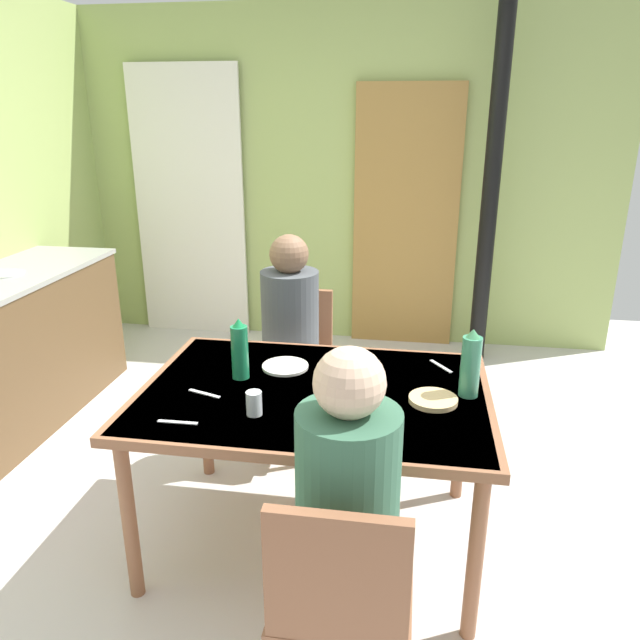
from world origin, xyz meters
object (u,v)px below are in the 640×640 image
chair_far_diner (296,359)px  serving_bowl_center (374,426)px  dining_table (314,405)px  person_far_diner (290,318)px  person_near_diner (348,487)px  chair_near_diner (341,601)px  water_bottle_green_near (470,365)px  water_bottle_green_far (240,350)px

chair_far_diner → serving_bowl_center: chair_far_diner is taller
chair_far_diner → serving_bowl_center: size_ratio=5.12×
dining_table → person_far_diner: 0.76m
person_near_diner → person_far_diner: 1.50m
dining_table → person_near_diner: 0.76m
chair_near_diner → water_bottle_green_near: (0.39, 0.90, 0.37)m
dining_table → chair_near_diner: size_ratio=1.63×
chair_near_diner → person_near_diner: (-0.00, 0.14, 0.28)m
water_bottle_green_near → serving_bowl_center: 0.51m
chair_far_diner → water_bottle_green_far: (-0.08, -0.78, 0.36)m
dining_table → chair_near_diner: (0.22, -0.85, -0.17)m
water_bottle_green_far → chair_far_diner: bearing=84.3°
chair_near_diner → serving_bowl_center: (0.05, 0.54, 0.26)m
dining_table → water_bottle_green_far: size_ratio=5.34×
chair_far_diner → person_far_diner: bearing=90.0°
dining_table → person_near_diner: bearing=-72.8°
dining_table → person_far_diner: (-0.25, 0.71, 0.12)m
serving_bowl_center → chair_far_diner: bearing=114.1°
water_bottle_green_near → person_near_diner: bearing=-117.2°
water_bottle_green_near → chair_near_diner: bearing=-113.5°
person_near_diner → dining_table: bearing=107.2°
person_near_diner → person_far_diner: same height
person_far_diner → water_bottle_green_far: (-0.08, -0.64, 0.07)m
chair_far_diner → water_bottle_green_far: water_bottle_green_far is taller
water_bottle_green_far → dining_table: bearing=-12.4°
person_far_diner → water_bottle_green_far: 0.65m
chair_far_diner → water_bottle_green_near: size_ratio=3.09×
person_near_diner → water_bottle_green_near: 0.86m
chair_near_diner → dining_table: bearing=104.6°
dining_table → chair_near_diner: bearing=-75.4°
chair_far_diner → water_bottle_green_near: (0.86, -0.80, 0.37)m
person_near_diner → water_bottle_green_near: (0.39, 0.77, 0.08)m
chair_near_diner → person_far_diner: person_far_diner is taller
chair_near_diner → serving_bowl_center: chair_near_diner is taller
dining_table → person_far_diner: bearing=109.3°
water_bottle_green_far → serving_bowl_center: water_bottle_green_far is taller
water_bottle_green_near → serving_bowl_center: bearing=-134.0°
water_bottle_green_far → water_bottle_green_near: bearing=-1.2°
person_far_diner → person_near_diner: bearing=108.3°
water_bottle_green_far → serving_bowl_center: size_ratio=1.56×
water_bottle_green_far → person_far_diner: bearing=83.1°
dining_table → serving_bowl_center: (0.27, -0.31, 0.09)m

